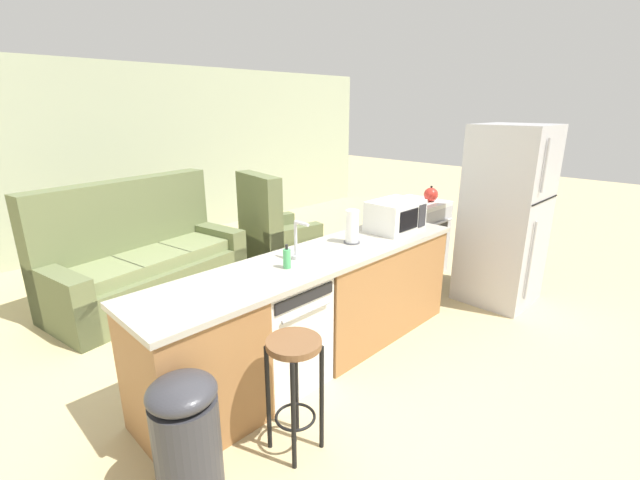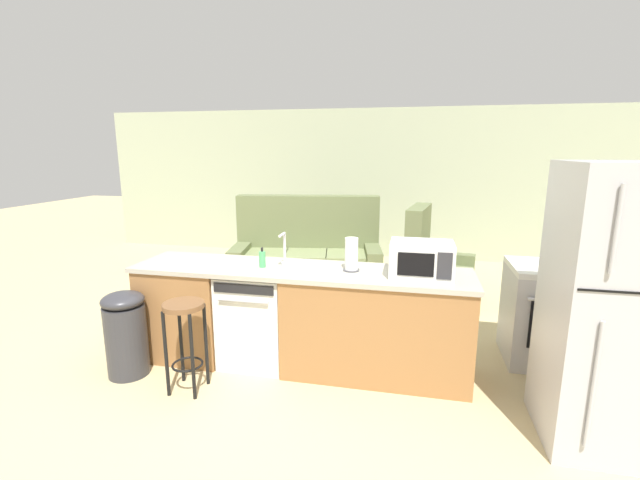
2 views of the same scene
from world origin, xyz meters
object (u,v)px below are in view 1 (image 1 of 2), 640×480
microwave (395,216)px  couch (143,263)px  paper_towel_roll (352,227)px  bar_stool (294,372)px  dishwasher (278,330)px  kettle (431,194)px  trash_bin (187,441)px  refrigerator (505,216)px  soap_bottle (287,258)px  stove_range (411,238)px  armchair (274,237)px

microwave → couch: size_ratio=0.24×
paper_towel_roll → bar_stool: (-1.22, -0.63, -0.50)m
dishwasher → microwave: bearing=-0.1°
bar_stool → kettle: bearing=18.0°
microwave → kettle: microwave is taller
trash_bin → refrigerator: bearing=-1.1°
soap_bottle → couch: (-0.15, 2.20, -0.58)m
stove_range → couch: couch is taller
microwave → paper_towel_roll: 0.57m
bar_stool → trash_bin: size_ratio=1.00×
stove_range → paper_towel_roll: 1.92m
soap_bottle → armchair: armchair is taller
kettle → trash_bin: (-3.77, -0.90, -0.61)m
kettle → trash_bin: bearing=-166.6°
dishwasher → microwave: size_ratio=1.68×
armchair → kettle: bearing=-54.3°
paper_towel_roll → bar_stool: paper_towel_roll is taller
dishwasher → paper_towel_roll: bearing=1.9°
refrigerator → trash_bin: size_ratio=2.49×
refrigerator → dishwasher: bearing=168.1°
paper_towel_roll → armchair: size_ratio=0.24×
bar_stool → armchair: armchair is taller
dishwasher → paper_towel_roll: 1.05m
stove_range → microwave: (-1.18, -0.55, 0.59)m
microwave → paper_towel_roll: size_ratio=1.77×
dishwasher → bar_stool: 0.71m
dishwasher → stove_range: (2.60, 0.55, 0.03)m
microwave → couch: 2.72m
trash_bin → couch: bearing=70.7°
kettle → armchair: size_ratio=0.17×
paper_towel_roll → bar_stool: size_ratio=0.38×
paper_towel_roll → kettle: bearing=11.6°
trash_bin → armchair: (2.62, 2.51, -0.03)m
soap_bottle → armchair: 2.64m
stove_range → couch: (-2.68, 1.62, -0.06)m
stove_range → armchair: bearing=123.6°
soap_bottle → kettle: size_ratio=0.86×
dishwasher → trash_bin: dishwasher is taller
kettle → armchair: armchair is taller
armchair → paper_towel_roll: bearing=-111.0°
kettle → armchair: bearing=125.7°
paper_towel_roll → soap_bottle: 0.78m
stove_range → couch: 3.13m
refrigerator → kettle: refrigerator is taller
soap_bottle → couch: couch is taller
paper_towel_roll → stove_range: bearing=16.5°
paper_towel_roll → trash_bin: paper_towel_roll is taller
microwave → bar_stool: size_ratio=0.68×
refrigerator → kettle: 0.99m
microwave → stove_range: bearing=25.0°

